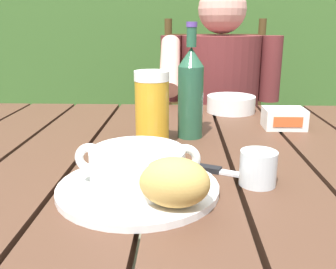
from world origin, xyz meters
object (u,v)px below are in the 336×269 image
object	(u,v)px
beer_glass	(152,109)
water_glass_small	(258,168)
diner_bowl	(231,104)
bread_roll	(175,182)
table_knife	(219,171)
beer_bottle	(192,91)
serving_plate	(138,188)
soup_bowl	(138,166)
person_eating	(219,108)
butter_tub	(284,118)
chair_near_diner	(214,140)

from	to	relation	value
beer_glass	water_glass_small	distance (m)	0.30
diner_bowl	bread_roll	bearing A→B (deg)	-103.80
beer_glass	diner_bowl	xyz separation A→B (m)	(0.22, 0.35, -0.06)
bread_roll	table_knife	size ratio (longest dim) A/B	0.74
bread_roll	table_knife	bearing A→B (deg)	62.98
diner_bowl	beer_glass	bearing A→B (deg)	-122.59
diner_bowl	table_knife	bearing A→B (deg)	-99.36
beer_glass	beer_bottle	xyz separation A→B (m)	(0.09, 0.07, 0.03)
serving_plate	beer_glass	size ratio (longest dim) A/B	1.59
soup_bowl	water_glass_small	distance (m)	0.21
person_eating	butter_tub	world-z (taller)	person_eating
soup_bowl	diner_bowl	world-z (taller)	soup_bowl
water_glass_small	table_knife	world-z (taller)	water_glass_small
serving_plate	diner_bowl	world-z (taller)	diner_bowl
butter_tub	bread_roll	bearing A→B (deg)	-120.30
serving_plate	butter_tub	xyz separation A→B (m)	(0.35, 0.41, 0.02)
chair_near_diner	table_knife	bearing A→B (deg)	-94.57
bread_roll	beer_bottle	distance (m)	0.40
person_eating	diner_bowl	bearing A→B (deg)	-89.51
serving_plate	soup_bowl	size ratio (longest dim) A/B	1.31
person_eating	beer_bottle	bearing A→B (deg)	-101.68
beer_bottle	water_glass_small	size ratio (longest dim) A/B	4.29
soup_bowl	table_knife	size ratio (longest dim) A/B	1.31
soup_bowl	beer_bottle	xyz separation A→B (m)	(0.10, 0.32, 0.07)
beer_bottle	diner_bowl	size ratio (longest dim) A/B	1.82
beer_glass	chair_near_diner	bearing A→B (deg)	76.03
beer_glass	diner_bowl	distance (m)	0.42
serving_plate	water_glass_small	distance (m)	0.21
person_eating	beer_glass	xyz separation A→B (m)	(-0.22, -0.69, 0.15)
bread_roll	water_glass_small	size ratio (longest dim) A/B	1.81
chair_near_diner	person_eating	world-z (taller)	person_eating
person_eating	soup_bowl	bearing A→B (deg)	-103.37
beer_glass	diner_bowl	world-z (taller)	beer_glass
serving_plate	water_glass_small	xyz separation A→B (m)	(0.20, 0.04, 0.02)
water_glass_small	person_eating	bearing A→B (deg)	88.72
butter_tub	diner_bowl	distance (m)	0.22
person_eating	water_glass_small	size ratio (longest dim) A/B	18.92
butter_tub	beer_bottle	bearing A→B (deg)	-159.85
bread_roll	beer_bottle	world-z (taller)	beer_bottle
soup_bowl	butter_tub	world-z (taller)	soup_bowl
soup_bowl	butter_tub	size ratio (longest dim) A/B	1.92
butter_tub	table_knife	bearing A→B (deg)	-121.80
beer_bottle	diner_bowl	xyz separation A→B (m)	(0.13, 0.28, -0.09)
bread_roll	beer_glass	size ratio (longest dim) A/B	0.68
soup_bowl	beer_bottle	size ratio (longest dim) A/B	0.75
chair_near_diner	beer_glass	xyz separation A→B (m)	(-0.22, -0.90, 0.35)
chair_near_diner	person_eating	size ratio (longest dim) A/B	0.88
table_knife	diner_bowl	bearing A→B (deg)	80.64
soup_bowl	table_knife	distance (m)	0.17
table_knife	water_glass_small	bearing A→B (deg)	-38.77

